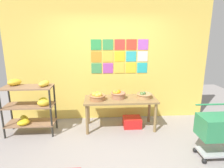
% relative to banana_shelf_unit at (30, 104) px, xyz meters
% --- Properties ---
extents(ground, '(9.13, 9.13, 0.00)m').
position_rel_banana_shelf_unit_xyz_m(ground, '(1.63, -0.91, -0.65)').
color(ground, gray).
extents(back_wall_with_art, '(4.67, 0.07, 2.77)m').
position_rel_banana_shelf_unit_xyz_m(back_wall_with_art, '(1.64, 0.69, 0.74)').
color(back_wall_with_art, '#E9C451').
rests_on(back_wall_with_art, ground).
extents(banana_shelf_unit, '(0.97, 0.50, 1.14)m').
position_rel_banana_shelf_unit_xyz_m(banana_shelf_unit, '(0.00, 0.00, 0.00)').
color(banana_shelf_unit, '#272622').
rests_on(banana_shelf_unit, ground).
extents(display_table, '(1.54, 0.61, 0.68)m').
position_rel_banana_shelf_unit_xyz_m(display_table, '(1.84, 0.10, -0.06)').
color(display_table, olive).
rests_on(display_table, ground).
extents(fruit_basket_centre, '(0.33, 0.33, 0.14)m').
position_rel_banana_shelf_unit_xyz_m(fruit_basket_centre, '(2.36, 0.11, 0.09)').
color(fruit_basket_centre, tan).
rests_on(fruit_basket_centre, display_table).
extents(fruit_basket_left, '(0.32, 0.32, 0.17)m').
position_rel_banana_shelf_unit_xyz_m(fruit_basket_left, '(1.80, 0.13, 0.11)').
color(fruit_basket_left, '#A36E4F').
rests_on(fruit_basket_left, display_table).
extents(fruit_basket_right, '(0.34, 0.34, 0.18)m').
position_rel_banana_shelf_unit_xyz_m(fruit_basket_right, '(1.35, 0.04, 0.11)').
color(fruit_basket_right, '#A46B42').
rests_on(fruit_basket_right, display_table).
extents(produce_crate_under_table, '(0.39, 0.33, 0.21)m').
position_rel_banana_shelf_unit_xyz_m(produce_crate_under_table, '(2.11, 0.14, -0.54)').
color(produce_crate_under_table, red).
rests_on(produce_crate_under_table, ground).
extents(shopping_cart, '(0.57, 0.45, 0.87)m').
position_rel_banana_shelf_unit_xyz_m(shopping_cart, '(3.28, -1.06, -0.13)').
color(shopping_cart, black).
rests_on(shopping_cart, ground).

